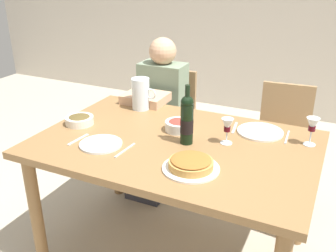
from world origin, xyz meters
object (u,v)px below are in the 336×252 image
water_pitcher (141,96)px  dinner_plate_left_setting (101,144)px  wine_glass_right_diner (312,126)px  chair_left (170,118)px  diner_left (156,113)px  wine_glass_left_diner (227,126)px  dinner_plate_right_setting (260,132)px  baked_tart (191,164)px  chair_right (282,138)px  salad_bowl (179,125)px  wine_bottle (187,120)px  dining_table (175,156)px  olive_bowl (79,120)px

water_pitcher → dinner_plate_left_setting: size_ratio=0.91×
wine_glass_right_diner → chair_left: (-1.11, 0.61, -0.37)m
water_pitcher → diner_left: 0.38m
wine_glass_left_diner → dinner_plate_right_setting: size_ratio=0.55×
baked_tart → dinner_plate_right_setting: baked_tart is taller
water_pitcher → dinner_plate_left_setting: 0.58m
water_pitcher → wine_glass_left_diner: bearing=-21.4°
wine_glass_right_diner → chair_right: 0.75m
chair_left → baked_tart: bearing=118.9°
salad_bowl → wine_glass_right_diner: 0.72m
wine_glass_right_diner → wine_glass_left_diner: bearing=-156.8°
salad_bowl → diner_left: bearing=128.9°
wine_bottle → salad_bowl: wine_bottle is taller
water_pitcher → dinner_plate_right_setting: 0.81m
wine_bottle → wine_glass_left_diner: size_ratio=2.27×
dinner_plate_left_setting → dinner_plate_right_setting: same height
wine_bottle → dinner_plate_right_setting: bearing=42.7°
dinner_plate_right_setting → wine_glass_left_diner: bearing=-121.7°
dining_table → baked_tart: size_ratio=5.51×
baked_tart → salad_bowl: salad_bowl is taller
baked_tart → wine_glass_left_diner: bearing=79.2°
chair_right → olive_bowl: bearing=35.7°
salad_bowl → olive_bowl: bearing=-163.3°
wine_glass_right_diner → dinner_plate_left_setting: 1.12m
water_pitcher → chair_right: size_ratio=0.24×
water_pitcher → diner_left: bearing=97.4°
dinner_plate_right_setting → chair_right: 0.63m
dinner_plate_right_setting → dinner_plate_left_setting: bearing=-144.3°
wine_glass_right_diner → dinner_plate_right_setting: size_ratio=0.60×
dining_table → wine_glass_left_diner: size_ratio=10.47×
salad_bowl → wine_glass_right_diner: wine_glass_right_diner is taller
dinner_plate_right_setting → wine_bottle: bearing=-137.3°
dinner_plate_left_setting → chair_right: size_ratio=0.26×
salad_bowl → dinner_plate_right_setting: size_ratio=0.62×
dining_table → dinner_plate_left_setting: 0.41m
water_pitcher → diner_left: size_ratio=0.18×
wine_bottle → dinner_plate_left_setting: size_ratio=1.43×
water_pitcher → wine_glass_left_diner: (0.67, -0.26, 0.01)m
water_pitcher → dinner_plate_right_setting: size_ratio=0.80×
wine_bottle → diner_left: bearing=128.7°
olive_bowl → diner_left: (0.17, 0.68, -0.17)m
wine_bottle → olive_bowl: bearing=-176.8°
wine_glass_right_diner → dinner_plate_right_setting: wine_glass_right_diner is taller
baked_tart → wine_glass_right_diner: 0.70m
salad_bowl → chair_left: chair_left is taller
olive_bowl → chair_left: size_ratio=0.19×
wine_glass_left_diner → chair_right: (0.19, 0.78, -0.36)m
salad_bowl → dinner_plate_right_setting: salad_bowl is taller
water_pitcher → baked_tart: size_ratio=0.76×
chair_left → chair_right: (0.89, -0.01, 0.00)m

